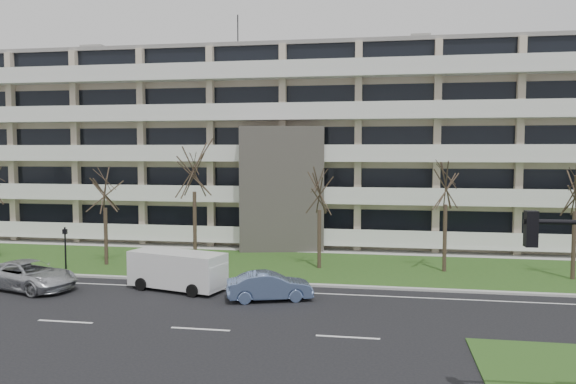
% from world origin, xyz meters
% --- Properties ---
extents(ground, '(160.00, 160.00, 0.00)m').
position_xyz_m(ground, '(0.00, 0.00, 0.00)').
color(ground, black).
rests_on(ground, ground).
extents(grass_verge, '(90.00, 10.00, 0.06)m').
position_xyz_m(grass_verge, '(0.00, 13.00, 0.03)').
color(grass_verge, '#224918').
rests_on(grass_verge, ground).
extents(curb, '(90.00, 0.35, 0.12)m').
position_xyz_m(curb, '(0.00, 8.00, 0.06)').
color(curb, '#B2B2AD').
rests_on(curb, ground).
extents(sidewalk, '(90.00, 2.00, 0.08)m').
position_xyz_m(sidewalk, '(0.00, 18.50, 0.04)').
color(sidewalk, '#B2B2AD').
rests_on(sidewalk, ground).
extents(lane_edge_line, '(90.00, 0.12, 0.01)m').
position_xyz_m(lane_edge_line, '(0.00, 6.50, 0.01)').
color(lane_edge_line, white).
rests_on(lane_edge_line, ground).
extents(apartment_building, '(60.50, 15.10, 18.75)m').
position_xyz_m(apartment_building, '(-0.01, 25.32, 7.61)').
color(apartment_building, '#C1B596').
rests_on(apartment_building, ground).
extents(silver_pickup, '(5.89, 3.89, 1.50)m').
position_xyz_m(silver_pickup, '(-11.00, 4.83, 0.75)').
color(silver_pickup, silver).
rests_on(silver_pickup, ground).
extents(blue_sedan, '(4.40, 2.69, 1.37)m').
position_xyz_m(blue_sedan, '(1.89, 4.87, 0.69)').
color(blue_sedan, '#6D88BE').
rests_on(blue_sedan, ground).
extents(white_van, '(5.43, 3.18, 1.98)m').
position_xyz_m(white_van, '(-3.22, 6.08, 1.19)').
color(white_van, white).
rests_on(white_van, ground).
extents(pedestrian_signal, '(0.28, 0.23, 2.68)m').
position_xyz_m(pedestrian_signal, '(-11.57, 9.26, 1.71)').
color(pedestrian_signal, black).
rests_on(pedestrian_signal, ground).
extents(tree_2, '(3.27, 3.27, 6.54)m').
position_xyz_m(tree_2, '(-9.99, 11.29, 5.08)').
color(tree_2, '#382B21').
rests_on(tree_2, ground).
extents(tree_3, '(4.16, 4.16, 8.32)m').
position_xyz_m(tree_3, '(-4.57, 12.66, 6.47)').
color(tree_3, '#382B21').
rests_on(tree_3, ground).
extents(tree_4, '(3.26, 3.26, 6.52)m').
position_xyz_m(tree_4, '(3.47, 12.47, 5.06)').
color(tree_4, '#382B21').
rests_on(tree_4, ground).
extents(tree_5, '(3.64, 3.64, 7.28)m').
position_xyz_m(tree_5, '(10.98, 12.76, 5.66)').
color(tree_5, '#382B21').
rests_on(tree_5, ground).
extents(tree_6, '(3.48, 3.48, 6.96)m').
position_xyz_m(tree_6, '(17.89, 11.84, 5.41)').
color(tree_6, '#382B21').
rests_on(tree_6, ground).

